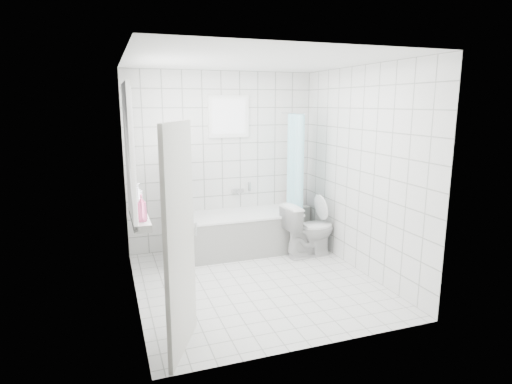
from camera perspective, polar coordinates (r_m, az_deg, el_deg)
name	(u,v)px	position (r m, az deg, el deg)	size (l,w,h in m)	color
ground	(256,282)	(5.32, 0.00, -11.96)	(3.00, 3.00, 0.00)	white
ceiling	(256,61)	(4.90, 0.00, 17.13)	(3.00, 3.00, 0.00)	white
wall_back	(222,161)	(6.36, -4.53, 4.12)	(2.80, 0.02, 2.60)	white
wall_front	(316,206)	(3.60, 8.00, -1.89)	(2.80, 0.02, 2.60)	white
wall_left	(130,185)	(4.68, -16.40, 0.91)	(0.02, 3.00, 2.60)	white
wall_right	(360,171)	(5.57, 13.73, 2.72)	(0.02, 3.00, 2.60)	white
window_left	(131,153)	(4.93, -16.28, 4.98)	(0.01, 0.90, 1.40)	white
window_back	(229,117)	(6.29, -3.62, 9.99)	(0.50, 0.01, 0.50)	white
window_sill	(139,218)	(5.07, -15.30, -3.31)	(0.18, 1.02, 0.08)	white
door	(180,241)	(3.70, -10.10, -6.40)	(0.04, 0.80, 2.00)	silver
bathtub	(238,233)	(6.26, -2.40, -5.45)	(1.78, 0.77, 0.58)	white
partition_wall	(172,208)	(5.89, -11.20, -2.14)	(0.15, 0.85, 1.50)	white
tiled_ledge	(295,223)	(6.85, 5.24, -4.11)	(0.40, 0.24, 0.55)	white
toilet	(309,230)	(6.14, 7.08, -4.99)	(0.43, 0.75, 0.77)	white
curtain_rod	(293,113)	(6.25, 4.92, 10.41)	(0.02, 0.02, 0.80)	silver
shower_curtain	(295,177)	(6.22, 5.27, 2.06)	(0.14, 0.48, 1.78)	#4ED1E6
tub_faucet	(238,190)	(6.46, -2.48, 0.21)	(0.18, 0.06, 0.06)	silver
sill_bottles	(139,201)	(5.03, -15.30, -1.21)	(0.14, 0.73, 0.33)	pink
ledge_bottles	(295,199)	(6.75, 5.22, -0.92)	(0.13, 0.16, 0.25)	#15821C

